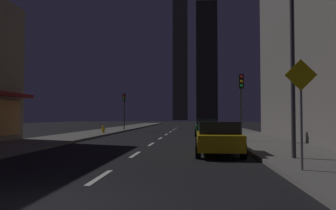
% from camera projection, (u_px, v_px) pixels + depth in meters
% --- Properties ---
extents(ground_plane, '(78.00, 136.00, 0.10)m').
position_uv_depth(ground_plane, '(172.00, 131.00, 37.38)').
color(ground_plane, black).
extents(sidewalk_right, '(4.00, 76.00, 0.15)m').
position_uv_depth(sidewalk_right, '(233.00, 130.00, 36.81)').
color(sidewalk_right, '#605E59').
rests_on(sidewalk_right, ground).
extents(sidewalk_left, '(4.00, 76.00, 0.15)m').
position_uv_depth(sidewalk_left, '(114.00, 130.00, 37.95)').
color(sidewalk_left, '#605E59').
rests_on(sidewalk_left, ground).
extents(lane_marking_center, '(0.16, 43.80, 0.01)m').
position_uv_depth(lane_marking_center, '(160.00, 138.00, 24.23)').
color(lane_marking_center, silver).
rests_on(lane_marking_center, ground).
extents(skyscraper_distant_tall, '(6.88, 5.56, 79.04)m').
position_uv_depth(skyscraper_distant_tall, '(180.00, 37.00, 151.07)').
color(skyscraper_distant_tall, brown).
rests_on(skyscraper_distant_tall, ground).
extents(skyscraper_distant_mid, '(8.17, 5.12, 46.28)m').
position_uv_depth(skyscraper_distant_mid, '(207.00, 61.00, 123.71)').
color(skyscraper_distant_mid, '#2E2C22').
rests_on(skyscraper_distant_mid, ground).
extents(car_parked_near, '(1.98, 4.24, 1.45)m').
position_uv_depth(car_parked_near, '(218.00, 138.00, 13.89)').
color(car_parked_near, gold).
rests_on(car_parked_near, ground).
extents(car_parked_far, '(1.98, 4.24, 1.45)m').
position_uv_depth(car_parked_far, '(206.00, 127.00, 27.13)').
color(car_parked_far, '#1E722D').
rests_on(car_parked_far, ground).
extents(fire_hydrant_far_left, '(0.42, 0.30, 0.65)m').
position_uv_depth(fire_hydrant_far_left, '(103.00, 129.00, 29.73)').
color(fire_hydrant_far_left, gold).
rests_on(fire_hydrant_far_left, sidewalk_left).
extents(traffic_light_near_right, '(0.32, 0.48, 4.20)m').
position_uv_depth(traffic_light_near_right, '(241.00, 92.00, 19.88)').
color(traffic_light_near_right, '#2D2D2D').
rests_on(traffic_light_near_right, sidewalk_right).
extents(traffic_light_far_left, '(0.32, 0.48, 4.20)m').
position_uv_depth(traffic_light_far_left, '(124.00, 103.00, 36.76)').
color(traffic_light_far_left, '#2D2D2D').
rests_on(traffic_light_far_left, sidewalk_left).
extents(street_lamp_right, '(1.96, 0.56, 6.58)m').
position_uv_depth(street_lamp_right, '(269.00, 25.00, 11.87)').
color(street_lamp_right, '#38383D').
rests_on(street_lamp_right, sidewalk_right).
extents(pedestrian_crossing_sign, '(0.91, 0.08, 3.15)m').
position_uv_depth(pedestrian_crossing_sign, '(301.00, 104.00, 9.05)').
color(pedestrian_crossing_sign, slate).
rests_on(pedestrian_crossing_sign, sidewalk_right).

